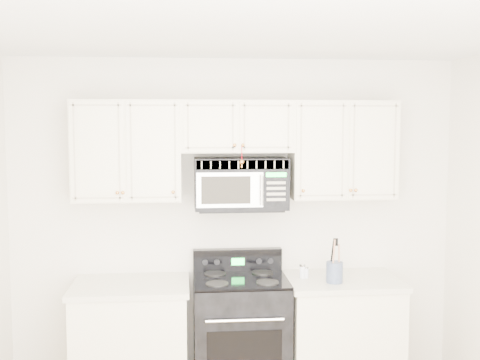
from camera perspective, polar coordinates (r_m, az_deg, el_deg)
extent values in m
cube|color=white|center=(3.03, 2.35, 14.89)|extent=(3.50, 3.50, 0.01)
cube|color=beige|center=(4.80, -0.50, -4.18)|extent=(3.50, 0.01, 2.60)
cube|color=beige|center=(4.72, -10.23, -15.26)|extent=(0.82, 0.63, 0.88)
cube|color=beige|center=(4.58, -10.33, -9.87)|extent=(0.86, 0.65, 0.04)
cube|color=beige|center=(4.85, 9.61, -14.66)|extent=(0.82, 0.63, 0.88)
cube|color=beige|center=(4.72, 9.70, -9.40)|extent=(0.86, 0.65, 0.04)
cube|color=black|center=(4.73, 0.05, -14.88)|extent=(0.70, 0.60, 0.92)
cube|color=black|center=(4.45, 0.43, -16.36)|extent=(0.54, 0.01, 0.37)
cylinder|color=silver|center=(4.33, 0.47, -13.17)|extent=(0.56, 0.02, 0.02)
cube|color=black|center=(4.59, 0.05, -9.43)|extent=(0.70, 0.60, 0.02)
cube|color=black|center=(4.82, -0.24, -7.63)|extent=(0.70, 0.08, 0.19)
cube|color=#1AFD45|center=(4.77, -0.19, -7.75)|extent=(0.10, 0.00, 0.06)
cube|color=beige|center=(4.57, -10.63, 2.76)|extent=(0.80, 0.33, 0.75)
cube|color=beige|center=(4.71, 9.66, 2.85)|extent=(0.80, 0.33, 0.75)
cube|color=beige|center=(4.57, -0.33, 5.10)|extent=(0.84, 0.33, 0.39)
sphere|color=#C4813C|center=(4.41, -11.05, -1.19)|extent=(0.03, 0.03, 0.03)
sphere|color=#C4813C|center=(4.39, -6.37, -1.16)|extent=(0.03, 0.03, 0.03)
sphere|color=#C4813C|center=(4.48, 6.01, -1.03)|extent=(0.03, 0.03, 0.03)
sphere|color=#C4813C|center=(4.56, 10.45, -0.97)|extent=(0.03, 0.03, 0.03)
sphere|color=#C4813C|center=(4.38, -0.51, 3.32)|extent=(0.03, 0.03, 0.03)
sphere|color=#C4813C|center=(4.39, 0.27, 3.33)|extent=(0.03, 0.03, 0.03)
cylinder|color=red|center=(4.39, 0.17, 2.55)|extent=(0.00, 0.00, 0.12)
sphere|color=#C4813C|center=(4.39, 0.17, 1.71)|extent=(0.04, 0.04, 0.04)
cube|color=black|center=(4.58, 0.06, -0.30)|extent=(0.70, 0.35, 0.39)
cube|color=#B4A893|center=(4.40, 0.26, 1.46)|extent=(0.68, 0.01, 0.07)
cube|color=#B3B3B3|center=(4.40, -0.96, -0.96)|extent=(0.49, 0.01, 0.26)
cube|color=black|center=(4.39, -1.34, -0.97)|extent=(0.36, 0.01, 0.20)
cube|color=black|center=(4.44, 3.43, -0.91)|extent=(0.19, 0.01, 0.26)
cube|color=#1AFD45|center=(4.42, 3.46, 0.51)|extent=(0.15, 0.00, 0.03)
cylinder|color=silver|center=(4.39, 2.08, -0.98)|extent=(0.02, 0.02, 0.22)
cylinder|color=slate|center=(4.56, 8.94, -8.63)|extent=(0.12, 0.12, 0.15)
cylinder|color=#B3795B|center=(4.55, 9.38, -7.68)|extent=(0.01, 0.01, 0.27)
cylinder|color=black|center=(4.57, 8.66, -7.50)|extent=(0.01, 0.01, 0.29)
cylinder|color=#B3795B|center=(4.51, 8.85, -7.53)|extent=(0.01, 0.01, 0.31)
cylinder|color=silver|center=(4.67, 6.29, -8.76)|extent=(0.04, 0.04, 0.08)
cylinder|color=silver|center=(4.66, 6.30, -8.23)|extent=(0.04, 0.04, 0.01)
cylinder|color=silver|center=(4.66, 5.94, -8.70)|extent=(0.04, 0.04, 0.09)
cylinder|color=silver|center=(4.65, 5.95, -8.03)|extent=(0.05, 0.05, 0.02)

